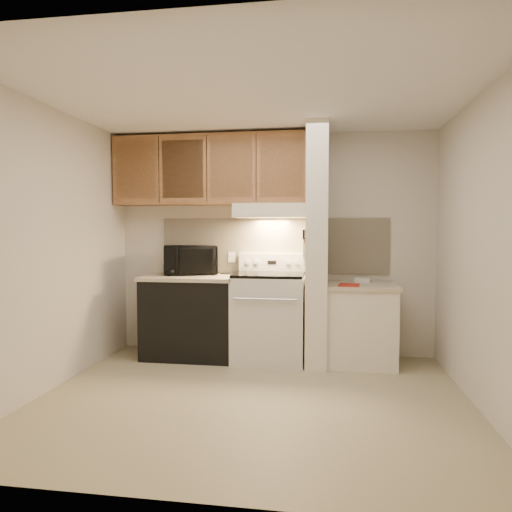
# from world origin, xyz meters

# --- Properties ---
(floor) EXTENTS (3.60, 3.60, 0.00)m
(floor) POSITION_xyz_m (0.00, 0.00, 0.00)
(floor) COLOR tan
(floor) RESTS_ON ground
(ceiling) EXTENTS (3.60, 3.60, 0.00)m
(ceiling) POSITION_xyz_m (0.00, 0.00, 2.50)
(ceiling) COLOR white
(ceiling) RESTS_ON wall_back
(wall_back) EXTENTS (3.60, 2.50, 0.02)m
(wall_back) POSITION_xyz_m (0.00, 1.50, 1.25)
(wall_back) COLOR beige
(wall_back) RESTS_ON floor
(wall_left) EXTENTS (0.02, 3.00, 2.50)m
(wall_left) POSITION_xyz_m (-1.80, 0.00, 1.25)
(wall_left) COLOR beige
(wall_left) RESTS_ON floor
(wall_right) EXTENTS (0.02, 3.00, 2.50)m
(wall_right) POSITION_xyz_m (1.80, 0.00, 1.25)
(wall_right) COLOR beige
(wall_right) RESTS_ON floor
(backsplash) EXTENTS (2.60, 0.02, 0.63)m
(backsplash) POSITION_xyz_m (0.00, 1.49, 1.24)
(backsplash) COLOR beige
(backsplash) RESTS_ON wall_back
(range_body) EXTENTS (0.76, 0.65, 0.92)m
(range_body) POSITION_xyz_m (0.00, 1.16, 0.46)
(range_body) COLOR silver
(range_body) RESTS_ON floor
(oven_window) EXTENTS (0.50, 0.01, 0.30)m
(oven_window) POSITION_xyz_m (0.00, 0.84, 0.50)
(oven_window) COLOR black
(oven_window) RESTS_ON range_body
(oven_handle) EXTENTS (0.65, 0.02, 0.02)m
(oven_handle) POSITION_xyz_m (0.00, 0.80, 0.72)
(oven_handle) COLOR silver
(oven_handle) RESTS_ON range_body
(cooktop) EXTENTS (0.74, 0.64, 0.03)m
(cooktop) POSITION_xyz_m (0.00, 1.16, 0.94)
(cooktop) COLOR black
(cooktop) RESTS_ON range_body
(range_backguard) EXTENTS (0.76, 0.08, 0.20)m
(range_backguard) POSITION_xyz_m (0.00, 1.44, 1.05)
(range_backguard) COLOR silver
(range_backguard) RESTS_ON range_body
(range_display) EXTENTS (0.10, 0.01, 0.04)m
(range_display) POSITION_xyz_m (0.00, 1.40, 1.05)
(range_display) COLOR black
(range_display) RESTS_ON range_backguard
(range_knob_left_outer) EXTENTS (0.05, 0.02, 0.05)m
(range_knob_left_outer) POSITION_xyz_m (-0.28, 1.40, 1.05)
(range_knob_left_outer) COLOR silver
(range_knob_left_outer) RESTS_ON range_backguard
(range_knob_left_inner) EXTENTS (0.05, 0.02, 0.05)m
(range_knob_left_inner) POSITION_xyz_m (-0.18, 1.40, 1.05)
(range_knob_left_inner) COLOR silver
(range_knob_left_inner) RESTS_ON range_backguard
(range_knob_right_inner) EXTENTS (0.05, 0.02, 0.05)m
(range_knob_right_inner) POSITION_xyz_m (0.18, 1.40, 1.05)
(range_knob_right_inner) COLOR silver
(range_knob_right_inner) RESTS_ON range_backguard
(range_knob_right_outer) EXTENTS (0.05, 0.02, 0.05)m
(range_knob_right_outer) POSITION_xyz_m (0.28, 1.40, 1.05)
(range_knob_right_outer) COLOR silver
(range_knob_right_outer) RESTS_ON range_backguard
(dishwasher_front) EXTENTS (1.00, 0.63, 0.87)m
(dishwasher_front) POSITION_xyz_m (-0.88, 1.17, 0.43)
(dishwasher_front) COLOR black
(dishwasher_front) RESTS_ON floor
(left_countertop) EXTENTS (1.04, 0.67, 0.04)m
(left_countertop) POSITION_xyz_m (-0.88, 1.17, 0.89)
(left_countertop) COLOR #C5B598
(left_countertop) RESTS_ON dishwasher_front
(spoon_rest) EXTENTS (0.22, 0.13, 0.01)m
(spoon_rest) POSITION_xyz_m (-0.48, 1.36, 0.92)
(spoon_rest) COLOR black
(spoon_rest) RESTS_ON left_countertop
(teal_jar) EXTENTS (0.12, 0.12, 0.10)m
(teal_jar) POSITION_xyz_m (-1.23, 1.39, 0.96)
(teal_jar) COLOR #286558
(teal_jar) RESTS_ON left_countertop
(outlet) EXTENTS (0.08, 0.01, 0.12)m
(outlet) POSITION_xyz_m (-0.48, 1.48, 1.10)
(outlet) COLOR white
(outlet) RESTS_ON backsplash
(microwave) EXTENTS (0.69, 0.58, 0.33)m
(microwave) POSITION_xyz_m (-0.93, 1.31, 1.07)
(microwave) COLOR black
(microwave) RESTS_ON left_countertop
(partition_pillar) EXTENTS (0.22, 0.70, 2.50)m
(partition_pillar) POSITION_xyz_m (0.51, 1.15, 1.25)
(partition_pillar) COLOR white
(partition_pillar) RESTS_ON floor
(pillar_trim) EXTENTS (0.01, 0.70, 0.04)m
(pillar_trim) POSITION_xyz_m (0.39, 1.15, 1.30)
(pillar_trim) COLOR #9B673C
(pillar_trim) RESTS_ON partition_pillar
(knife_strip) EXTENTS (0.02, 0.42, 0.04)m
(knife_strip) POSITION_xyz_m (0.39, 1.10, 1.32)
(knife_strip) COLOR black
(knife_strip) RESTS_ON partition_pillar
(knife_blade_a) EXTENTS (0.01, 0.03, 0.16)m
(knife_blade_a) POSITION_xyz_m (0.38, 0.94, 1.22)
(knife_blade_a) COLOR silver
(knife_blade_a) RESTS_ON knife_strip
(knife_handle_a) EXTENTS (0.02, 0.02, 0.10)m
(knife_handle_a) POSITION_xyz_m (0.38, 0.94, 1.37)
(knife_handle_a) COLOR black
(knife_handle_a) RESTS_ON knife_strip
(knife_blade_b) EXTENTS (0.01, 0.04, 0.18)m
(knife_blade_b) POSITION_xyz_m (0.38, 1.03, 1.21)
(knife_blade_b) COLOR silver
(knife_blade_b) RESTS_ON knife_strip
(knife_handle_b) EXTENTS (0.02, 0.02, 0.10)m
(knife_handle_b) POSITION_xyz_m (0.38, 1.03, 1.37)
(knife_handle_b) COLOR black
(knife_handle_b) RESTS_ON knife_strip
(knife_blade_c) EXTENTS (0.01, 0.04, 0.20)m
(knife_blade_c) POSITION_xyz_m (0.38, 1.09, 1.20)
(knife_blade_c) COLOR silver
(knife_blade_c) RESTS_ON knife_strip
(knife_handle_c) EXTENTS (0.02, 0.02, 0.10)m
(knife_handle_c) POSITION_xyz_m (0.38, 1.10, 1.37)
(knife_handle_c) COLOR black
(knife_handle_c) RESTS_ON knife_strip
(knife_blade_d) EXTENTS (0.01, 0.04, 0.16)m
(knife_blade_d) POSITION_xyz_m (0.38, 1.19, 1.22)
(knife_blade_d) COLOR silver
(knife_blade_d) RESTS_ON knife_strip
(knife_handle_d) EXTENTS (0.02, 0.02, 0.10)m
(knife_handle_d) POSITION_xyz_m (0.38, 1.18, 1.37)
(knife_handle_d) COLOR black
(knife_handle_d) RESTS_ON knife_strip
(knife_blade_e) EXTENTS (0.01, 0.04, 0.18)m
(knife_blade_e) POSITION_xyz_m (0.38, 1.27, 1.21)
(knife_blade_e) COLOR silver
(knife_blade_e) RESTS_ON knife_strip
(knife_handle_e) EXTENTS (0.02, 0.02, 0.10)m
(knife_handle_e) POSITION_xyz_m (0.38, 1.27, 1.37)
(knife_handle_e) COLOR black
(knife_handle_e) RESTS_ON knife_strip
(oven_mitt) EXTENTS (0.03, 0.10, 0.24)m
(oven_mitt) POSITION_xyz_m (0.38, 1.32, 1.14)
(oven_mitt) COLOR gray
(oven_mitt) RESTS_ON partition_pillar
(right_cab_base) EXTENTS (0.70, 0.60, 0.81)m
(right_cab_base) POSITION_xyz_m (0.97, 1.15, 0.40)
(right_cab_base) COLOR white
(right_cab_base) RESTS_ON floor
(right_countertop) EXTENTS (0.74, 0.64, 0.04)m
(right_countertop) POSITION_xyz_m (0.97, 1.15, 0.83)
(right_countertop) COLOR #C5B598
(right_countertop) RESTS_ON right_cab_base
(red_folder) EXTENTS (0.24, 0.30, 0.01)m
(red_folder) POSITION_xyz_m (0.84, 1.00, 0.85)
(red_folder) COLOR #A62518
(red_folder) RESTS_ON right_countertop
(white_box) EXTENTS (0.19, 0.15, 0.04)m
(white_box) POSITION_xyz_m (1.00, 1.33, 0.87)
(white_box) COLOR white
(white_box) RESTS_ON right_countertop
(range_hood) EXTENTS (0.78, 0.44, 0.15)m
(range_hood) POSITION_xyz_m (0.00, 1.28, 1.62)
(range_hood) COLOR white
(range_hood) RESTS_ON upper_cabinets
(hood_lip) EXTENTS (0.78, 0.04, 0.06)m
(hood_lip) POSITION_xyz_m (0.00, 1.07, 1.58)
(hood_lip) COLOR white
(hood_lip) RESTS_ON range_hood
(upper_cabinets) EXTENTS (2.18, 0.33, 0.77)m
(upper_cabinets) POSITION_xyz_m (-0.69, 1.32, 2.08)
(upper_cabinets) COLOR #9B673C
(upper_cabinets) RESTS_ON wall_back
(cab_door_a) EXTENTS (0.46, 0.01, 0.63)m
(cab_door_a) POSITION_xyz_m (-1.51, 1.17, 2.08)
(cab_door_a) COLOR #9B673C
(cab_door_a) RESTS_ON upper_cabinets
(cab_gap_a) EXTENTS (0.01, 0.01, 0.73)m
(cab_gap_a) POSITION_xyz_m (-1.23, 1.16, 2.08)
(cab_gap_a) COLOR black
(cab_gap_a) RESTS_ON upper_cabinets
(cab_door_b) EXTENTS (0.46, 0.01, 0.63)m
(cab_door_b) POSITION_xyz_m (-0.96, 1.17, 2.08)
(cab_door_b) COLOR #9B673C
(cab_door_b) RESTS_ON upper_cabinets
(cab_gap_b) EXTENTS (0.01, 0.01, 0.73)m
(cab_gap_b) POSITION_xyz_m (-0.69, 1.16, 2.08)
(cab_gap_b) COLOR black
(cab_gap_b) RESTS_ON upper_cabinets
(cab_door_c) EXTENTS (0.46, 0.01, 0.63)m
(cab_door_c) POSITION_xyz_m (-0.42, 1.17, 2.08)
(cab_door_c) COLOR #9B673C
(cab_door_c) RESTS_ON upper_cabinets
(cab_gap_c) EXTENTS (0.01, 0.01, 0.73)m
(cab_gap_c) POSITION_xyz_m (-0.14, 1.16, 2.08)
(cab_gap_c) COLOR black
(cab_gap_c) RESTS_ON upper_cabinets
(cab_door_d) EXTENTS (0.46, 0.01, 0.63)m
(cab_door_d) POSITION_xyz_m (0.13, 1.17, 2.08)
(cab_door_d) COLOR #9B673C
(cab_door_d) RESTS_ON upper_cabinets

